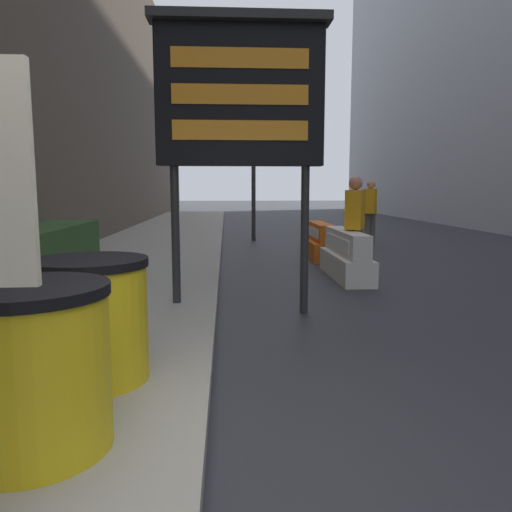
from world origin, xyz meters
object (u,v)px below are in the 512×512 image
object	(u,v)px
message_board	(240,96)
pedestrian_passerby	(355,218)
traffic_light_near_curb	(254,135)
traffic_cone_mid	(343,236)
jersey_barrier_white	(346,257)
barrel_drum_foreground	(32,368)
barrel_drum_middle	(91,320)
jersey_barrier_orange_far	(320,243)
pedestrian_worker	(370,206)
traffic_cone_near	(321,231)

from	to	relation	value
message_board	pedestrian_passerby	xyz separation A→B (m)	(2.02, 2.43, -1.56)
traffic_light_near_curb	traffic_cone_mid	bearing A→B (deg)	-34.06
traffic_cone_mid	pedestrian_passerby	world-z (taller)	pedestrian_passerby
traffic_light_near_curb	pedestrian_passerby	bearing A→B (deg)	-77.19
jersey_barrier_white	pedestrian_passerby	bearing A→B (deg)	4.91
traffic_light_near_curb	barrel_drum_foreground	bearing A→B (deg)	-98.68
message_board	traffic_light_near_curb	world-z (taller)	traffic_light_near_curb
message_board	barrel_drum_middle	bearing A→B (deg)	-115.15
traffic_light_near_curb	jersey_barrier_orange_far	bearing A→B (deg)	-71.56
pedestrian_passerby	traffic_cone_mid	bearing A→B (deg)	13.25
message_board	pedestrian_worker	bearing A→B (deg)	63.32
traffic_cone_near	pedestrian_worker	world-z (taller)	pedestrian_worker
barrel_drum_foreground	pedestrian_passerby	size ratio (longest dim) A/B	0.51
barrel_drum_middle	barrel_drum_foreground	bearing A→B (deg)	-92.96
traffic_cone_near	pedestrian_passerby	distance (m)	5.09
traffic_light_near_curb	pedestrian_passerby	size ratio (longest dim) A/B	2.42
barrel_drum_foreground	traffic_cone_near	world-z (taller)	barrel_drum_foreground
jersey_barrier_white	traffic_cone_mid	bearing A→B (deg)	77.46
barrel_drum_middle	traffic_light_near_curb	size ratio (longest dim) A/B	0.21
barrel_drum_foreground	message_board	size ratio (longest dim) A/B	0.26
jersey_barrier_white	pedestrian_passerby	distance (m)	0.68
jersey_barrier_white	traffic_cone_mid	xyz separation A→B (m)	(1.02, 4.59, -0.08)
traffic_cone_mid	pedestrian_passerby	xyz separation A→B (m)	(-0.88, -4.58, 0.74)
barrel_drum_foreground	message_board	bearing A→B (deg)	70.67
message_board	traffic_cone_mid	size ratio (longest dim) A/B	6.08
traffic_light_near_curb	jersey_barrier_white	bearing A→B (deg)	-78.47
jersey_barrier_orange_far	traffic_cone_near	size ratio (longest dim) A/B	2.25
traffic_cone_mid	pedestrian_passerby	distance (m)	4.72
barrel_drum_foreground	barrel_drum_middle	xyz separation A→B (m)	(0.05, 0.97, 0.00)
traffic_light_near_curb	pedestrian_worker	bearing A→B (deg)	-18.13
barrel_drum_middle	pedestrian_worker	size ratio (longest dim) A/B	0.51
message_board	traffic_cone_mid	bearing A→B (deg)	67.51
jersey_barrier_orange_far	traffic_light_near_curb	world-z (taller)	traffic_light_near_curb
barrel_drum_foreground	jersey_barrier_orange_far	distance (m)	8.76
pedestrian_worker	barrel_drum_middle	bearing A→B (deg)	179.54
pedestrian_worker	traffic_light_near_curb	bearing A→B (deg)	97.73
traffic_cone_mid	pedestrian_passerby	bearing A→B (deg)	-100.88
traffic_cone_mid	pedestrian_worker	bearing A→B (deg)	30.00
traffic_cone_near	pedestrian_worker	bearing A→B (deg)	2.21
traffic_cone_mid	pedestrian_worker	distance (m)	1.26
jersey_barrier_white	traffic_cone_mid	distance (m)	4.70
message_board	pedestrian_passerby	size ratio (longest dim) A/B	2.01
traffic_cone_mid	traffic_light_near_curb	size ratio (longest dim) A/B	0.14
message_board	traffic_light_near_curb	bearing A→B (deg)	85.78
jersey_barrier_white	barrel_drum_foreground	bearing A→B (deg)	-117.84
jersey_barrier_white	pedestrian_worker	world-z (taller)	pedestrian_worker
jersey_barrier_orange_far	traffic_cone_mid	bearing A→B (deg)	65.21
traffic_cone_near	traffic_cone_mid	xyz separation A→B (m)	(0.50, -0.45, -0.09)
traffic_cone_mid	pedestrian_worker	world-z (taller)	pedestrian_worker
traffic_cone_near	traffic_light_near_curb	xyz separation A→B (m)	(-1.77, 1.08, 2.66)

